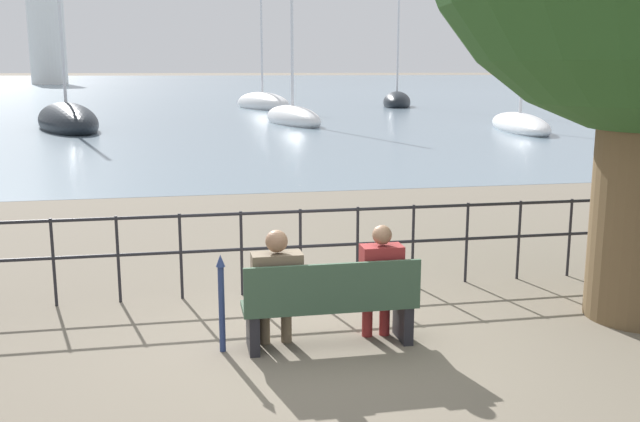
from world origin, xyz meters
TOP-DOWN VIEW (x-y plane):
  - ground_plane at (0.00, 0.00)m, footprint 1000.00×1000.00m
  - harbor_water at (0.00, 158.99)m, footprint 600.00×300.00m
  - park_bench at (0.00, -0.06)m, footprint 1.74×0.45m
  - seated_person_left at (-0.53, 0.01)m, footprint 0.49×0.35m
  - seated_person_right at (0.53, 0.01)m, footprint 0.41×0.35m
  - promenade_railing at (-0.00, 1.78)m, footprint 16.02×0.04m
  - closed_umbrella at (-1.07, 0.03)m, footprint 0.09×0.09m
  - sailboat_1 at (14.26, 44.44)m, footprint 3.50×5.84m
  - sailboat_2 at (4.11, 29.12)m, footprint 2.90×6.67m
  - sailboat_3 at (4.22, 43.68)m, footprint 4.34×7.80m
  - sailboat_4 at (13.59, 23.35)m, footprint 3.05×7.52m
  - sailboat_5 at (-6.57, 27.88)m, footprint 4.68×8.75m
  - harbor_lighthouse at (-24.52, 130.87)m, footprint 6.28×6.28m

SIDE VIEW (x-z plane):
  - ground_plane at x=0.00m, z-range 0.00..0.00m
  - harbor_water at x=0.00m, z-range 0.00..0.01m
  - sailboat_4 at x=13.59m, z-range -3.30..3.82m
  - sailboat_2 at x=4.11m, z-range -4.15..4.77m
  - sailboat_3 at x=4.22m, z-range -3.71..4.40m
  - sailboat_5 at x=-6.57m, z-range -4.16..4.90m
  - sailboat_1 at x=14.26m, z-range -5.95..6.74m
  - park_bench at x=0.00m, z-range -0.02..0.88m
  - closed_umbrella at x=-1.07m, z-range 0.06..1.04m
  - seated_person_right at x=0.53m, z-range 0.06..1.27m
  - seated_person_left at x=-0.53m, z-range 0.06..1.28m
  - promenade_railing at x=0.00m, z-range 0.17..1.22m
  - harbor_lighthouse at x=-24.52m, z-range -0.78..21.47m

